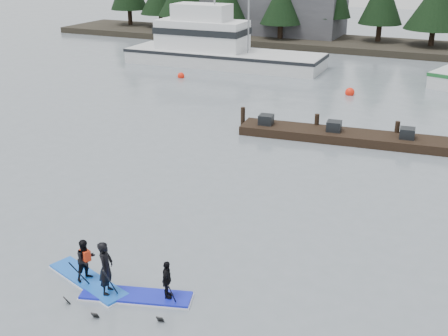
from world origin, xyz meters
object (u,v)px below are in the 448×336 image
at_px(paddleboard_solo, 86,268).
at_px(paddleboard_duo, 131,280).
at_px(floating_dock, 374,139).
at_px(fishing_boat_large, 218,56).

distance_m(paddleboard_solo, paddleboard_duo, 1.60).
bearing_deg(floating_dock, fishing_boat_large, 130.68).
relative_size(floating_dock, paddleboard_solo, 4.40).
distance_m(fishing_boat_large, paddleboard_solo, 32.01).
bearing_deg(paddleboard_solo, paddleboard_duo, 14.57).
xyz_separation_m(fishing_boat_large, paddleboard_duo, (11.85, -30.42, -0.12)).
height_order(floating_dock, paddleboard_solo, paddleboard_solo).
relative_size(fishing_boat_large, floating_dock, 1.21).
height_order(fishing_boat_large, paddleboard_solo, fishing_boat_large).
bearing_deg(paddleboard_duo, paddleboard_solo, 159.48).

